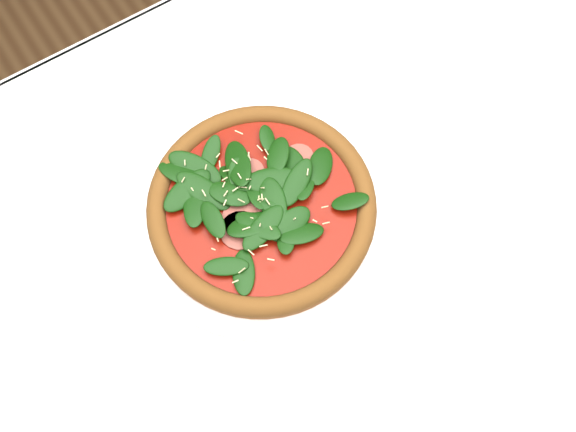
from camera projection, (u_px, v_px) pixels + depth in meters
ground at (297, 345)px, 1.49m from camera, size 6.00×6.00×0.00m
dining_table at (304, 247)px, 0.89m from camera, size 1.21×0.81×0.75m
plate at (262, 210)px, 0.80m from camera, size 0.33×0.33×0.01m
pizza at (262, 204)px, 0.78m from camera, size 0.37×0.37×0.04m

